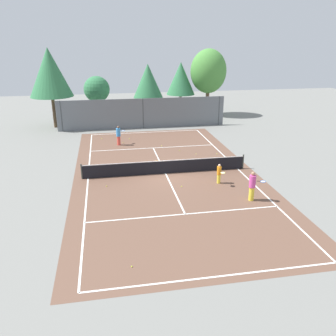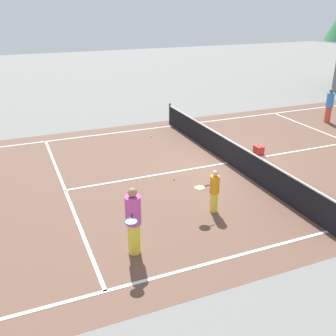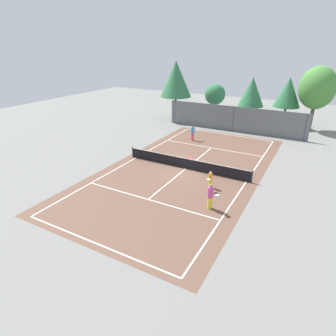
{
  "view_description": "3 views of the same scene",
  "coord_description": "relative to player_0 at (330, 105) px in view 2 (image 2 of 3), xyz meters",
  "views": [
    {
      "loc": [
        -4.08,
        -23.56,
        9.27
      ],
      "look_at": [
        -0.09,
        -1.54,
        0.99
      ],
      "focal_mm": 37.82,
      "sensor_mm": 36.0,
      "label": 1
    },
    {
      "loc": [
        12.46,
        -7.8,
        5.97
      ],
      "look_at": [
        0.94,
        -2.97,
        0.64
      ],
      "focal_mm": 41.91,
      "sensor_mm": 36.0,
      "label": 2
    },
    {
      "loc": [
        9.89,
        -21.28,
        10.31
      ],
      "look_at": [
        -0.49,
        -2.5,
        0.91
      ],
      "focal_mm": 30.09,
      "sensor_mm": 36.0,
      "label": 3
    }
  ],
  "objects": [
    {
      "name": "ground_plane",
      "position": [
        2.95,
        -7.9,
        -0.92
      ],
      "size": [
        80.0,
        80.0,
        0.0
      ],
      "primitive_type": "plane",
      "color": "slate"
    },
    {
      "name": "court_surface",
      "position": [
        2.95,
        -7.9,
        -0.92
      ],
      "size": [
        13.0,
        25.0,
        0.01
      ],
      "color": "brown",
      "rests_on": "ground_plane"
    },
    {
      "name": "tennis_net",
      "position": [
        2.95,
        -7.9,
        -0.41
      ],
      "size": [
        11.9,
        0.1,
        1.1
      ],
      "color": "#333833",
      "rests_on": "ground_plane"
    },
    {
      "name": "player_0",
      "position": [
        0.0,
        0.0,
        0.0
      ],
      "size": [
        0.87,
        0.81,
        1.79
      ],
      "color": "#E54C3F",
      "rests_on": "ground_plane"
    },
    {
      "name": "player_1",
      "position": [
        7.3,
        -13.23,
        0.03
      ],
      "size": [
        0.96,
        0.64,
        1.84
      ],
      "color": "yellow",
      "rests_on": "ground_plane"
    },
    {
      "name": "player_2",
      "position": [
        6.19,
        -10.34,
        -0.21
      ],
      "size": [
        0.4,
        0.87,
        1.37
      ],
      "color": "yellow",
      "rests_on": "ground_plane"
    },
    {
      "name": "ball_crate",
      "position": [
        2.58,
        -6.16,
        -0.74
      ],
      "size": [
        0.39,
        0.32,
        0.43
      ],
      "color": "red",
      "rests_on": "ground_plane"
    },
    {
      "name": "tennis_ball_0",
      "position": [
        -1.3,
        -9.57,
        -0.89
      ],
      "size": [
        0.07,
        0.07,
        0.07
      ],
      "primitive_type": "sphere",
      "color": "#CCE533",
      "rests_on": "ground_plane"
    },
    {
      "name": "tennis_ball_9",
      "position": [
        7.18,
        -6.63,
        -0.89
      ],
      "size": [
        0.07,
        0.07,
        0.07
      ],
      "primitive_type": "sphere",
      "color": "#CCE533",
      "rests_on": "ground_plane"
    },
    {
      "name": "tennis_ball_10",
      "position": [
        3.58,
        -10.51,
        -0.89
      ],
      "size": [
        0.07,
        0.07,
        0.07
      ],
      "primitive_type": "sphere",
      "color": "#CCE533",
      "rests_on": "ground_plane"
    }
  ]
}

